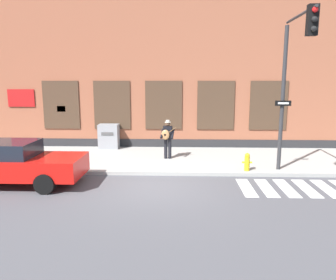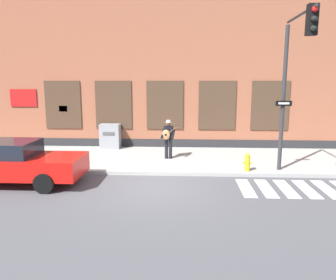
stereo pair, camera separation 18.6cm
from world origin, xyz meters
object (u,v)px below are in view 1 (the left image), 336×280
object	(u,v)px
utility_box	(109,136)
fire_hydrant	(247,162)
busker	(167,137)
traffic_light	(293,69)
red_car	(15,163)

from	to	relation	value
utility_box	fire_hydrant	world-z (taller)	utility_box
busker	utility_box	world-z (taller)	busker
busker	traffic_light	xyz separation A→B (m)	(4.42, -2.61, 2.85)
utility_box	traffic_light	bearing A→B (deg)	-32.28
red_car	busker	world-z (taller)	busker
traffic_light	busker	bearing A→B (deg)	149.46
utility_box	fire_hydrant	distance (m)	7.42
utility_box	red_car	bearing A→B (deg)	-110.30
red_car	fire_hydrant	bearing A→B (deg)	10.93
busker	traffic_light	size ratio (longest dim) A/B	0.31
utility_box	fire_hydrant	size ratio (longest dim) A/B	1.77
red_car	utility_box	distance (m)	5.98
red_car	utility_box	world-z (taller)	red_car
traffic_light	utility_box	bearing A→B (deg)	147.72
traffic_light	fire_hydrant	world-z (taller)	traffic_light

